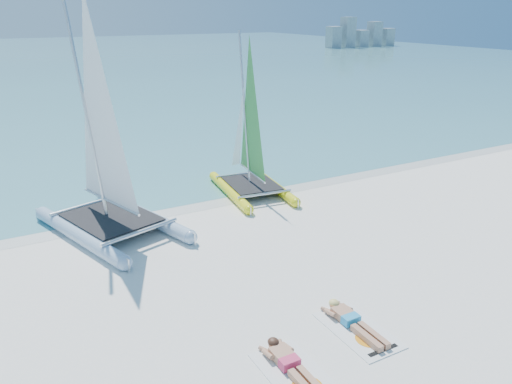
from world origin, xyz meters
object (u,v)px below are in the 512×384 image
at_px(sunbather_a, 291,364).
at_px(towel_b, 358,330).
at_px(catamaran_blue, 103,161).
at_px(towel_a, 296,376).
at_px(catamaran_yellow, 247,141).
at_px(sunbather_b, 352,321).

bearing_deg(sunbather_a, towel_b, 10.30).
xyz_separation_m(catamaran_blue, towel_a, (1.38, -7.98, -2.13)).
xyz_separation_m(catamaran_yellow, sunbather_a, (-3.89, -9.02, -1.68)).
relative_size(catamaran_yellow, sunbather_a, 3.32).
relative_size(catamaran_yellow, towel_b, 3.09).
bearing_deg(catamaran_yellow, towel_b, -96.52).
height_order(towel_a, sunbather_b, sunbather_b).
height_order(catamaran_yellow, towel_b, catamaran_yellow).
height_order(sunbather_a, sunbather_b, same).
xyz_separation_m(sunbather_a, towel_b, (1.85, 0.34, -0.11)).
height_order(towel_a, towel_b, same).
bearing_deg(towel_b, catamaran_yellow, 76.77).
distance_m(sunbather_a, sunbather_b, 1.92).
height_order(catamaran_blue, catamaran_yellow, catamaran_blue).
xyz_separation_m(towel_a, towel_b, (1.85, 0.53, 0.00)).
xyz_separation_m(towel_a, sunbather_a, (0.00, 0.19, 0.11)).
bearing_deg(towel_b, sunbather_a, -169.70).
distance_m(catamaran_yellow, towel_a, 10.16).
xyz_separation_m(catamaran_yellow, towel_a, (-3.89, -9.22, -1.79)).
height_order(catamaran_blue, sunbather_b, catamaran_blue).
height_order(catamaran_yellow, towel_a, catamaran_yellow).
bearing_deg(sunbather_b, catamaran_blue, 113.96).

